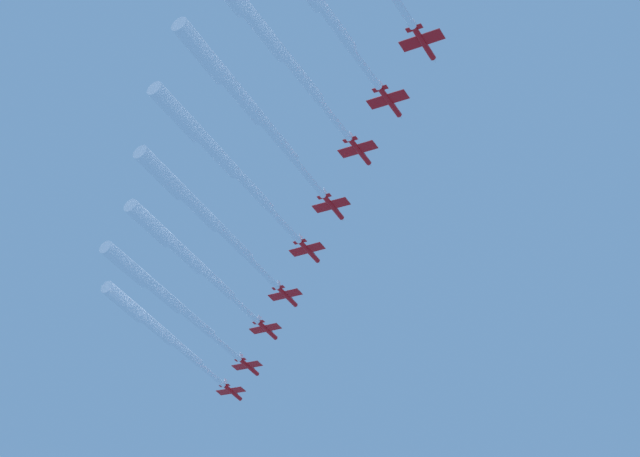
{
  "coord_description": "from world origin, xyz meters",
  "views": [
    {
      "loc": [
        154.19,
        -99.99,
        49.62
      ],
      "look_at": [
        0.0,
        0.0,
        203.37
      ],
      "focal_mm": 59.5,
      "sensor_mm": 36.0,
      "label": 1
    }
  ],
  "objects_px": {
    "jet_lead": "(155,327)",
    "jet_starboard_inner": "(183,253)",
    "jet_port_mid": "(197,207)",
    "jet_port_inner": "(160,293)",
    "jet_starboard_mid": "(215,151)",
    "jet_starboard_outer": "(261,29)",
    "jet_port_outer": "(239,95)"
  },
  "relations": [
    {
      "from": "jet_port_outer",
      "to": "jet_lead",
      "type": "bearing_deg",
      "value": 165.15
    },
    {
      "from": "jet_starboard_inner",
      "to": "jet_port_inner",
      "type": "bearing_deg",
      "value": 172.25
    },
    {
      "from": "jet_starboard_outer",
      "to": "jet_port_mid",
      "type": "bearing_deg",
      "value": 165.79
    },
    {
      "from": "jet_lead",
      "to": "jet_starboard_outer",
      "type": "distance_m",
      "value": 100.89
    },
    {
      "from": "jet_lead",
      "to": "jet_starboard_outer",
      "type": "relative_size",
      "value": 0.96
    },
    {
      "from": "jet_lead",
      "to": "jet_port_mid",
      "type": "bearing_deg",
      "value": -15.51
    },
    {
      "from": "jet_starboard_inner",
      "to": "jet_port_outer",
      "type": "relative_size",
      "value": 0.97
    },
    {
      "from": "jet_port_mid",
      "to": "jet_starboard_mid",
      "type": "distance_m",
      "value": 17.1
    },
    {
      "from": "jet_lead",
      "to": "jet_starboard_outer",
      "type": "bearing_deg",
      "value": -14.87
    },
    {
      "from": "jet_port_inner",
      "to": "jet_port_mid",
      "type": "distance_m",
      "value": 33.58
    },
    {
      "from": "jet_starboard_inner",
      "to": "jet_starboard_outer",
      "type": "distance_m",
      "value": 67.85
    },
    {
      "from": "jet_port_mid",
      "to": "jet_lead",
      "type": "bearing_deg",
      "value": 164.49
    },
    {
      "from": "jet_starboard_mid",
      "to": "jet_port_outer",
      "type": "distance_m",
      "value": 17.14
    },
    {
      "from": "jet_lead",
      "to": "jet_starboard_inner",
      "type": "height_order",
      "value": "jet_lead"
    },
    {
      "from": "jet_lead",
      "to": "jet_port_inner",
      "type": "height_order",
      "value": "jet_lead"
    },
    {
      "from": "jet_port_mid",
      "to": "jet_port_outer",
      "type": "height_order",
      "value": "jet_port_outer"
    },
    {
      "from": "jet_port_mid",
      "to": "jet_port_inner",
      "type": "bearing_deg",
      "value": 167.3
    },
    {
      "from": "jet_port_mid",
      "to": "jet_starboard_mid",
      "type": "bearing_deg",
      "value": -15.76
    },
    {
      "from": "jet_port_inner",
      "to": "jet_port_outer",
      "type": "xyz_separation_m",
      "value": [
        65.93,
        -15.57,
        1.04
      ]
    },
    {
      "from": "jet_port_inner",
      "to": "jet_port_outer",
      "type": "relative_size",
      "value": 1.02
    },
    {
      "from": "jet_port_outer",
      "to": "jet_starboard_outer",
      "type": "distance_m",
      "value": 15.88
    },
    {
      "from": "jet_port_inner",
      "to": "jet_starboard_outer",
      "type": "bearing_deg",
      "value": -13.6
    },
    {
      "from": "jet_starboard_inner",
      "to": "jet_starboard_outer",
      "type": "relative_size",
      "value": 0.97
    },
    {
      "from": "jet_starboard_inner",
      "to": "jet_port_mid",
      "type": "xyz_separation_m",
      "value": [
        17.1,
        -5.25,
        -0.99
      ]
    },
    {
      "from": "jet_starboard_mid",
      "to": "jet_port_mid",
      "type": "bearing_deg",
      "value": 164.24
    },
    {
      "from": "jet_starboard_mid",
      "to": "jet_port_outer",
      "type": "relative_size",
      "value": 1.01
    },
    {
      "from": "jet_starboard_inner",
      "to": "jet_port_mid",
      "type": "height_order",
      "value": "jet_starboard_inner"
    },
    {
      "from": "jet_port_outer",
      "to": "jet_starboard_inner",
      "type": "bearing_deg",
      "value": 165.04
    },
    {
      "from": "jet_lead",
      "to": "jet_starboard_inner",
      "type": "relative_size",
      "value": 0.99
    },
    {
      "from": "jet_starboard_mid",
      "to": "jet_port_inner",
      "type": "bearing_deg",
      "value": 166.27
    },
    {
      "from": "jet_starboard_mid",
      "to": "jet_starboard_outer",
      "type": "relative_size",
      "value": 1.01
    },
    {
      "from": "jet_lead",
      "to": "jet_starboard_inner",
      "type": "distance_m",
      "value": 33.06
    }
  ]
}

